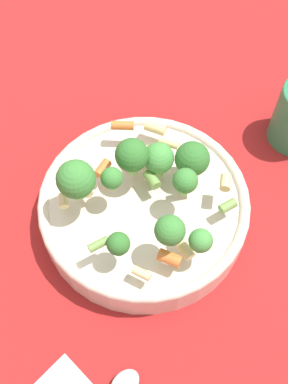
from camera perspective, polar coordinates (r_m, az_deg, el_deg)
ground_plane at (r=0.61m, az=-0.00°, el=-3.07°), size 3.00×3.00×0.00m
bowl at (r=0.59m, az=-0.00°, el=-1.80°), size 0.27×0.27×0.05m
pasta_salad at (r=0.53m, az=0.03°, el=1.68°), size 0.21×0.20×0.08m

